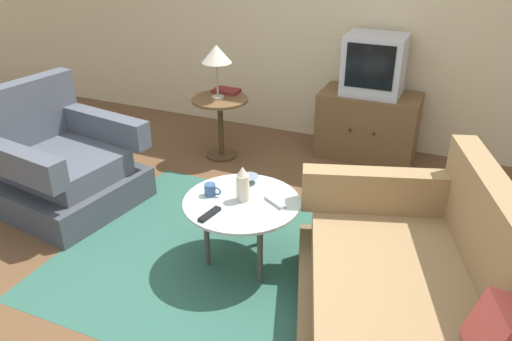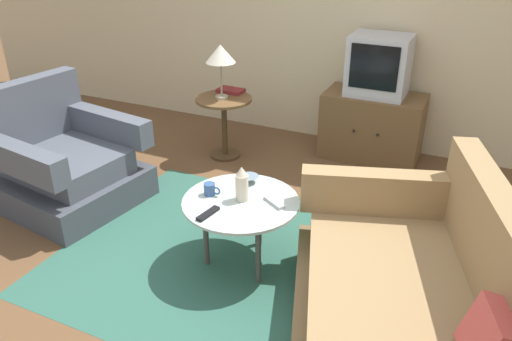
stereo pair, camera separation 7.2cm
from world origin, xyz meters
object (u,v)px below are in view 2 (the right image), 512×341
vase (242,184)px  tv_remote_dark (208,214)px  tv_remote_silver (274,202)px  mug (210,189)px  bowl (249,179)px  armchair (64,165)px  tv_stand (372,126)px  television (379,65)px  book (231,91)px  table_lamp (220,55)px  side_table (224,115)px  couch (411,332)px  coffee_table (241,207)px

vase → tv_remote_dark: (-0.10, -0.24, -0.10)m
tv_remote_dark → tv_remote_silver: bearing=-37.0°
vase → mug: vase is taller
vase → mug: (-0.21, -0.03, -0.07)m
bowl → mug: bearing=-120.7°
armchair → tv_stand: armchair is taller
television → vase: (-0.36, -1.94, -0.29)m
armchair → tv_remote_dark: (1.51, -0.39, 0.17)m
armchair → book: bearing=160.7°
table_lamp → tv_remote_dark: 1.85m
bowl → table_lamp: bearing=125.5°
book → armchair: bearing=-116.1°
side_table → table_lamp: size_ratio=1.20×
book → mug: bearing=-65.4°
bowl → book: book is taller
table_lamp → tv_remote_silver: 1.78m
tv_remote_silver → tv_stand: bearing=-63.3°
table_lamp → tv_remote_dark: (0.77, -1.61, -0.48)m
side_table → tv_remote_dark: side_table is taller
couch → television: (-0.76, 2.45, 0.57)m
mug → coffee_table: bearing=3.8°
table_lamp → vase: table_lamp is taller
tv_remote_dark → tv_remote_silver: same height
armchair → tv_remote_dark: 1.57m
couch → television: size_ratio=4.00×
couch → table_lamp: (-2.00, 1.87, 0.66)m
side_table → tv_remote_silver: bearing=-51.6°
coffee_table → vase: 0.15m
television → tv_stand: bearing=-90.0°
tv_remote_dark → tv_stand: bearing=-2.5°
armchair → side_table: armchair is taller
tv_remote_silver → book: bearing=-22.8°
side_table → armchair: bearing=-121.3°
armchair → table_lamp: size_ratio=2.24×
armchair → couch: 2.81m
television → tv_remote_dark: television is taller
mug → tv_remote_silver: size_ratio=0.68×
television → armchair: bearing=-137.7°
coffee_table → bowl: (-0.06, 0.24, 0.07)m
vase → tv_remote_silver: 0.22m
couch → table_lamp: 2.82m
vase → book: size_ratio=0.94×
mug → bowl: size_ratio=0.89×
couch → tv_remote_silver: size_ratio=12.58×
tv_remote_silver → mug: bearing=41.0°
bowl → armchair: bearing=-177.1°
vase → book: bearing=119.6°
tv_remote_silver → book: size_ratio=0.69×
tv_stand → bowl: size_ratio=6.89×
television → vase: television is taller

